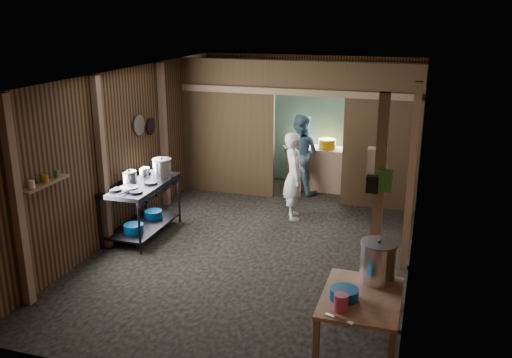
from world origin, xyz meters
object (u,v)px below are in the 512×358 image
(gas_range, at_px, (142,209))
(stock_pot, at_px, (378,263))
(prep_table, at_px, (360,324))
(stove_pot_large, at_px, (162,168))
(yellow_tub, at_px, (327,144))
(pink_bucket, at_px, (341,302))
(cook, at_px, (294,176))

(gas_range, bearing_deg, stock_pot, -24.69)
(prep_table, xyz_separation_m, stove_pot_large, (-3.54, 2.56, 0.69))
(gas_range, relative_size, stove_pot_large, 4.70)
(gas_range, distance_m, yellow_tub, 4.00)
(prep_table, relative_size, yellow_tub, 3.26)
(gas_range, distance_m, pink_bucket, 4.35)
(stove_pot_large, distance_m, cook, 2.22)
(prep_table, relative_size, stove_pot_large, 3.48)
(stove_pot_large, relative_size, yellow_tub, 0.94)
(stove_pot_large, distance_m, yellow_tub, 3.53)
(stove_pot_large, relative_size, cook, 0.21)
(stove_pot_large, xyz_separation_m, stock_pot, (3.66, -2.17, -0.15))
(stove_pot_large, height_order, pink_bucket, stove_pot_large)
(stock_pot, xyz_separation_m, cook, (-1.71, 3.22, -0.11))
(prep_table, distance_m, stock_pot, 0.68)
(stock_pot, xyz_separation_m, yellow_tub, (-1.47, 4.95, 0.08))
(stock_pot, bearing_deg, cook, 118.04)
(stock_pot, bearing_deg, yellow_tub, 106.58)
(stove_pot_large, bearing_deg, stock_pot, -30.72)
(stove_pot_large, bearing_deg, pink_bucket, -40.74)
(prep_table, bearing_deg, cook, 113.86)
(gas_range, height_order, pink_bucket, gas_range)
(stove_pot_large, relative_size, stock_pot, 0.67)
(yellow_tub, relative_size, cook, 0.22)
(stock_pot, bearing_deg, gas_range, 155.31)
(stove_pot_large, height_order, cook, cook)
(prep_table, bearing_deg, gas_range, 149.90)
(stove_pot_large, height_order, stock_pot, stove_pot_large)
(stove_pot_large, bearing_deg, gas_range, -112.30)
(gas_range, bearing_deg, cook, 34.58)
(stock_pot, height_order, pink_bucket, stock_pot)
(prep_table, xyz_separation_m, cook, (-1.60, 3.61, 0.43))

